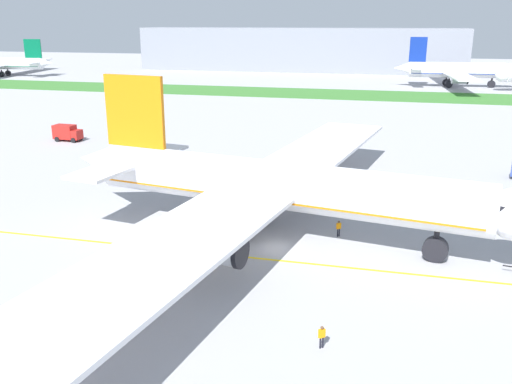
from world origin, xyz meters
TOP-DOWN VIEW (x-y plane):
  - ground_plane at (0.00, 0.00)m, footprint 600.00×600.00m
  - apron_taxi_line at (0.00, -2.81)m, footprint 280.00×0.36m
  - grass_median_strip at (0.00, 118.54)m, footprint 320.00×24.00m
  - airliner_foreground at (-1.15, 3.27)m, footprint 48.26×77.47m
  - ground_crew_wingwalker_port at (6.47, -16.02)m, footprint 0.49×0.46m
  - ground_crew_marshaller_front at (5.45, 4.48)m, footprint 0.50×0.49m
  - service_truck_baggage_loader at (-47.42, 39.50)m, footprint 5.16×2.78m
  - parked_airliner_far_centre at (28.17, 146.76)m, footprint 38.81×59.54m
  - terminal_building at (-32.05, 195.39)m, footprint 138.71×20.00m

SIDE VIEW (x-z plane):
  - ground_plane at x=0.00m, z-range 0.00..0.00m
  - apron_taxi_line at x=0.00m, z-range 0.00..0.01m
  - grass_median_strip at x=0.00m, z-range 0.00..0.10m
  - ground_crew_wingwalker_port at x=6.47m, z-range 0.18..1.83m
  - ground_crew_marshaller_front at x=5.45m, z-range 0.18..1.89m
  - service_truck_baggage_loader at x=-47.42m, z-range 0.10..3.03m
  - airliner_foreground at x=-1.15m, z-range -2.49..13.04m
  - parked_airliner_far_centre at x=28.17m, z-range -2.57..13.35m
  - terminal_building at x=-32.05m, z-range 0.00..18.00m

